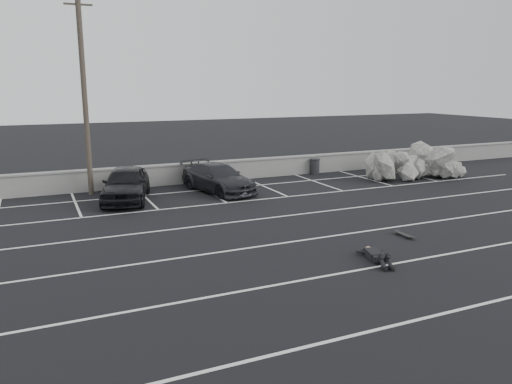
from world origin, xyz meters
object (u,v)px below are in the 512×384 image
car_left (126,184)px  utility_pole (84,95)px  person (374,251)px  trash_bin (315,166)px  riprap_pile (416,168)px  car_right (218,178)px  skateboard (404,235)px

car_left → utility_pole: (-1.28, 1.98, 3.80)m
person → car_left: bearing=132.1°
utility_pole → trash_bin: utility_pole is taller
riprap_pile → person: bearing=-136.3°
car_right → skateboard: bearing=-84.9°
car_left → trash_bin: size_ratio=5.05×
car_left → utility_pole: 4.47m
car_right → riprap_pile: 11.23m
trash_bin → person: 14.17m
person → skateboard: 2.61m
trash_bin → skateboard: 12.17m
car_right → trash_bin: car_right is taller
car_left → person: car_left is taller
riprap_pile → skateboard: size_ratio=7.98×
car_left → riprap_pile: bearing=14.0°
utility_pole → trash_bin: 12.99m
car_right → utility_pole: size_ratio=0.51×
riprap_pile → trash_bin: bearing=144.4°
utility_pole → trash_bin: bearing=1.9°
car_right → utility_pole: bearing=148.2°
trash_bin → person: (-5.72, -12.96, -0.24)m
car_right → riprap_pile: (11.18, -0.99, -0.14)m
utility_pole → skateboard: utility_pole is taller
utility_pole → skateboard: size_ratio=12.11×
car_right → trash_bin: size_ratio=5.15×
person → car_right: bearing=110.6°
trash_bin → skateboard: trash_bin is taller
riprap_pile → person: (-10.22, -9.75, -0.31)m
riprap_pile → skateboard: 11.61m
car_right → skateboard: (3.22, -9.43, -0.59)m
car_left → car_right: size_ratio=0.98×
riprap_pile → utility_pole: bearing=170.5°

